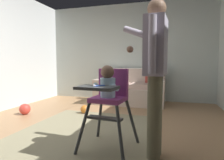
# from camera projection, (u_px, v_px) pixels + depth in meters

# --- Properties ---
(ground) EXTENTS (6.03, 7.27, 0.10)m
(ground) POSITION_uv_depth(u_px,v_px,m) (84.00, 139.00, 2.70)
(ground) COLOR #A37A53
(wall_far) EXTENTS (5.23, 0.06, 2.58)m
(wall_far) POSITION_uv_depth(u_px,v_px,m) (128.00, 52.00, 5.33)
(wall_far) COLOR silver
(wall_far) RESTS_ON ground
(area_rug) EXTENTS (1.91, 2.66, 0.01)m
(area_rug) POSITION_uv_depth(u_px,v_px,m) (79.00, 137.00, 2.61)
(area_rug) COLOR gray
(area_rug) RESTS_ON ground
(couch) EXTENTS (1.66, 0.86, 0.86)m
(couch) POSITION_uv_depth(u_px,v_px,m) (131.00, 90.00, 4.86)
(couch) COLOR beige
(couch) RESTS_ON ground
(high_chair) EXTENTS (0.66, 0.77, 0.98)m
(high_chair) POSITION_uv_depth(u_px,v_px,m) (108.00, 91.00, 2.23)
(high_chair) COLOR #353739
(high_chair) RESTS_ON ground
(adult_standing) EXTENTS (0.51, 0.52, 1.64)m
(adult_standing) POSITION_uv_depth(u_px,v_px,m) (155.00, 69.00, 2.03)
(adult_standing) COLOR #646048
(adult_standing) RESTS_ON ground
(toy_ball) EXTENTS (0.16, 0.16, 0.16)m
(toy_ball) POSITION_uv_depth(u_px,v_px,m) (85.00, 109.00, 3.88)
(toy_ball) COLOR orange
(toy_ball) RESTS_ON ground
(toy_ball_second) EXTENTS (0.21, 0.21, 0.21)m
(toy_ball_second) POSITION_uv_depth(u_px,v_px,m) (25.00, 109.00, 3.80)
(toy_ball_second) COLOR #D13D33
(toy_ball_second) RESTS_ON ground
(wall_clock) EXTENTS (0.35, 0.04, 0.35)m
(wall_clock) POSITION_uv_depth(u_px,v_px,m) (161.00, 30.00, 4.99)
(wall_clock) COLOR white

